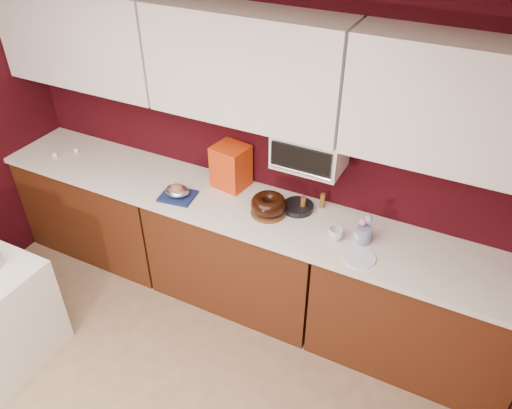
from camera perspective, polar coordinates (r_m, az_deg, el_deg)
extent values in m
cube|color=#33060C|center=(3.58, 0.22, 7.24)|extent=(4.00, 0.02, 2.50)
cube|color=#4D230F|center=(4.50, -17.03, -0.29)|extent=(1.31, 0.58, 0.86)
cube|color=#4D230F|center=(3.83, -1.90, -5.62)|extent=(1.31, 0.58, 0.86)
cube|color=#4D230F|center=(3.56, 17.75, -11.78)|extent=(1.31, 0.58, 0.86)
cube|color=white|center=(3.55, -2.04, -0.17)|extent=(4.00, 0.62, 0.04)
cube|color=white|center=(3.97, -19.30, 17.65)|extent=(1.31, 0.33, 0.70)
cube|color=white|center=(3.20, -1.13, 15.43)|extent=(1.31, 0.33, 0.70)
cube|color=white|center=(2.87, 23.51, 10.00)|extent=(1.31, 0.33, 0.70)
cube|color=white|center=(3.25, 6.22, 6.32)|extent=(0.45, 0.30, 0.25)
cube|color=black|center=(3.12, 5.13, 5.04)|extent=(0.40, 0.02, 0.18)
cylinder|color=silver|center=(3.15, 4.95, 3.75)|extent=(0.42, 0.02, 0.02)
cylinder|color=brown|center=(3.44, 1.42, -0.87)|extent=(0.28, 0.28, 0.02)
torus|color=black|center=(3.40, 1.44, 0.06)|extent=(0.29, 0.29, 0.10)
cube|color=navy|center=(3.64, -8.94, 0.96)|extent=(0.27, 0.24, 0.02)
ellipsoid|color=white|center=(3.62, -9.01, 1.56)|extent=(0.22, 0.20, 0.07)
ellipsoid|color=#A05849|center=(3.60, -9.04, 1.89)|extent=(0.11, 0.09, 0.06)
cube|color=#B91B0C|center=(3.65, -2.88, 4.38)|extent=(0.27, 0.25, 0.32)
cylinder|color=black|center=(3.48, 4.80, -0.29)|extent=(0.23, 0.23, 0.04)
imported|color=silver|center=(3.24, 9.13, -3.22)|extent=(0.12, 0.12, 0.09)
cylinder|color=navy|center=(3.25, 12.28, -3.41)|extent=(0.10, 0.10, 0.11)
imported|color=silver|center=(3.25, 11.90, -3.21)|extent=(0.09, 0.09, 0.11)
sphere|color=pink|center=(3.20, 12.10, -1.94)|extent=(0.05, 0.05, 0.05)
sphere|color=#7CA4C7|center=(3.20, 12.76, -1.58)|extent=(0.05, 0.05, 0.05)
cylinder|color=white|center=(3.15, 11.69, -5.97)|extent=(0.26, 0.26, 0.01)
cylinder|color=brown|center=(3.46, 5.41, 0.10)|extent=(0.05, 0.05, 0.11)
ellipsoid|color=white|center=(4.39, -22.01, 5.30)|extent=(0.06, 0.05, 0.04)
ellipsoid|color=white|center=(4.40, -19.87, 5.85)|extent=(0.06, 0.06, 0.04)
cylinder|color=brown|center=(3.50, 7.60, 0.44)|extent=(0.04, 0.04, 0.11)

